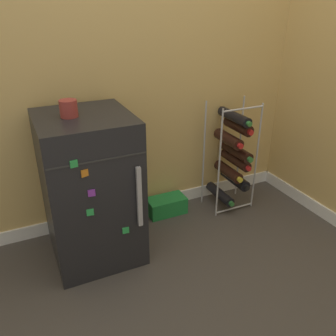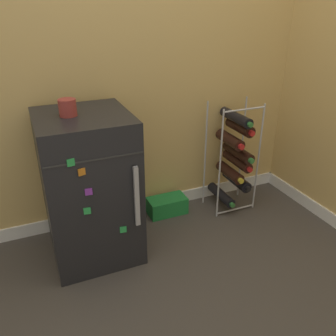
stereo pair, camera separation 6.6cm
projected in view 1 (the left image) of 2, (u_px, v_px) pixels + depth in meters
The scene contains 6 objects.
ground_plane at pixel (192, 249), 2.21m from camera, with size 14.00×14.00×0.00m, color #423D38.
wall_back at pixel (152, 30), 2.15m from camera, with size 7.03×0.07×2.50m.
mini_fridge at pixel (91, 189), 2.02m from camera, with size 0.50×0.55×0.87m.
wine_rack at pixel (232, 156), 2.53m from camera, with size 0.32×0.33×0.79m.
soda_box at pixel (166, 205), 2.56m from camera, with size 0.28×0.15×0.12m.
fridge_top_cup at pixel (69, 109), 1.79m from camera, with size 0.09×0.09×0.09m.
Camera 1 is at (-0.88, -1.55, 1.42)m, focal length 38.00 mm.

